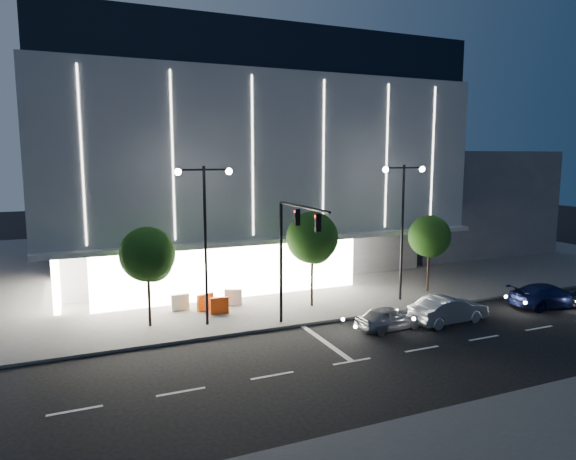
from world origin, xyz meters
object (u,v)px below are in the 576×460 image
Objects in this scene: tree_left at (148,257)px; barrier_d at (233,297)px; car_third at (549,296)px; barrier_b at (180,302)px; car_lead at (389,318)px; street_lamp_east at (403,212)px; tree_mid at (312,240)px; traffic_mast at (291,241)px; street_lamp_west at (205,222)px; barrier_a at (205,302)px; barrier_c at (219,306)px; car_second at (449,310)px; tree_right at (429,239)px.

tree_left is 6.77m from barrier_d.
car_third is 4.64× the size of barrier_b.
car_third is at bearing -95.46° from car_lead.
street_lamp_east is 6.27m from tree_mid.
barrier_b is (2.12, 2.29, -3.38)m from tree_left.
barrier_b is (-4.86, 5.97, -4.38)m from traffic_mast.
tree_mid is at bearing -2.00° from barrier_d.
barrier_b is at bearing 129.12° from traffic_mast.
barrier_b is (-0.86, 3.31, -5.31)m from street_lamp_west.
barrier_c is (0.58, -1.09, 0.00)m from barrier_a.
car_second is (5.94, -5.76, -3.55)m from tree_mid.
tree_mid is 1.12× the size of tree_right.
tree_right is 5.01× the size of barrier_a.
car_third reaches higher than barrier_c.
barrier_b is (-13.82, 8.05, -0.14)m from car_second.
street_lamp_west is 22.10m from car_third.
street_lamp_east is 13.78m from barrier_a.
car_lead reaches higher than barrier_b.
traffic_mast is at bearing 67.33° from car_lead.
tree_mid is (10.00, 0.00, 0.30)m from tree_left.
barrier_d is (-13.53, 2.14, -3.23)m from tree_right.
street_lamp_east is 7.90m from car_lead.
traffic_mast is at bearing -162.98° from tree_right.
car_lead is (5.13, -1.75, -4.36)m from traffic_mast.
street_lamp_west reaches higher than tree_mid.
tree_left is at bearing 83.95° from car_third.
barrier_c is 1.99m from barrier_d.
street_lamp_west reaches higher than barrier_d.
tree_right is at bearing 14.26° from barrier_d.
street_lamp_east is 1.57× the size of tree_left.
car_third is (4.92, -5.75, -3.14)m from tree_right.
car_lead is 3.54× the size of barrier_d.
tree_left is at bearing -135.43° from barrier_d.
barrier_b is (-1.44, 0.56, 0.00)m from barrier_a.
tree_right reaches higher than barrier_a.
car_lead is (-3.87, -4.41, -5.29)m from street_lamp_east.
traffic_mast is 7.44m from barrier_d.
barrier_b is at bearing 77.23° from car_third.
car_second reaches higher than car_third.
car_third is (16.95, -2.07, -4.29)m from traffic_mast.
barrier_c is at bearing -83.41° from barrier_a.
car_second is at bearing -90.44° from street_lamp_east.
tree_right is 5.01× the size of barrier_b.
car_lead is 0.81× the size of car_second.
barrier_b is (-9.99, 7.72, -0.01)m from car_lead.
car_third is 4.64× the size of barrier_a.
barrier_b is at bearing 104.51° from street_lamp_west.
tree_left is 5.39m from barrier_c.
tree_right is 8.20m from car_third.
barrier_b is (-13.86, 3.31, -5.31)m from street_lamp_east.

